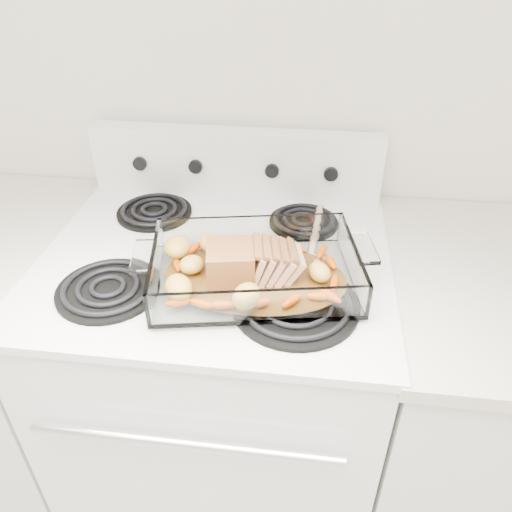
# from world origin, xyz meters

# --- Properties ---
(electric_range) EXTENTS (0.78, 0.70, 1.12)m
(electric_range) POSITION_xyz_m (0.00, 1.66, 0.48)
(electric_range) COLOR white
(electric_range) RESTS_ON ground
(counter_left) EXTENTS (0.58, 0.68, 0.93)m
(counter_left) POSITION_xyz_m (-0.67, 1.66, 0.47)
(counter_left) COLOR silver
(counter_left) RESTS_ON ground
(counter_right) EXTENTS (0.58, 0.68, 0.93)m
(counter_right) POSITION_xyz_m (0.67, 1.66, 0.47)
(counter_right) COLOR silver
(counter_right) RESTS_ON ground
(baking_dish) EXTENTS (0.41, 0.27, 0.08)m
(baking_dish) POSITION_xyz_m (0.10, 1.56, 0.96)
(baking_dish) COLOR white
(baking_dish) RESTS_ON electric_range
(pork_roast) EXTENTS (0.19, 0.09, 0.08)m
(pork_roast) POSITION_xyz_m (0.08, 1.56, 0.99)
(pork_roast) COLOR brown
(pork_roast) RESTS_ON baking_dish
(roast_vegetables) EXTENTS (0.33, 0.18, 0.04)m
(roast_vegetables) POSITION_xyz_m (0.10, 1.59, 0.97)
(roast_vegetables) COLOR #DA4D00
(roast_vegetables) RESTS_ON baking_dish
(wooden_spoon) EXTENTS (0.06, 0.30, 0.02)m
(wooden_spoon) POSITION_xyz_m (0.23, 1.69, 0.95)
(wooden_spoon) COLOR #C5AF96
(wooden_spoon) RESTS_ON electric_range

